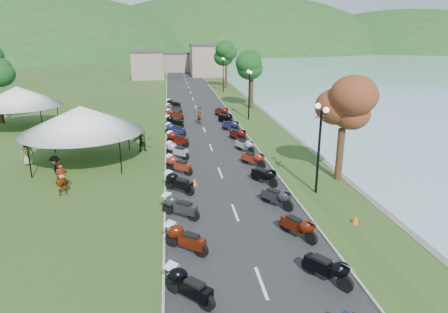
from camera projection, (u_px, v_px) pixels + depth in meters
name	position (u px, v px, depth m)	size (l,w,h in m)	color
road	(199.00, 117.00, 42.97)	(7.00, 120.00, 0.02)	#29292B
hills_backdrop	(175.00, 50.00, 194.21)	(360.00, 120.00, 76.00)	#285621
far_building	(174.00, 62.00, 84.50)	(18.00, 16.00, 5.00)	gray
moto_row_left	(179.00, 165.00, 25.73)	(2.60, 47.80, 1.10)	#331411
moto_row_right	(264.00, 175.00, 23.97)	(2.60, 42.29, 1.10)	#331411
vendor_tent_main	(83.00, 135.00, 27.50)	(5.54, 5.54, 4.00)	white
vendor_tent_side	(20.00, 108.00, 37.13)	(5.24, 5.24, 4.00)	white
tree_lakeside	(343.00, 122.00, 23.79)	(2.64, 2.64, 7.34)	#194D1B
pedestrian_a	(64.00, 194.00, 22.58)	(0.70, 0.51, 1.92)	slate
pedestrian_b	(65.00, 141.00, 33.51)	(0.84, 0.46, 1.72)	slate
pedestrian_c	(57.00, 183.00, 24.31)	(1.11, 0.46, 1.71)	slate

